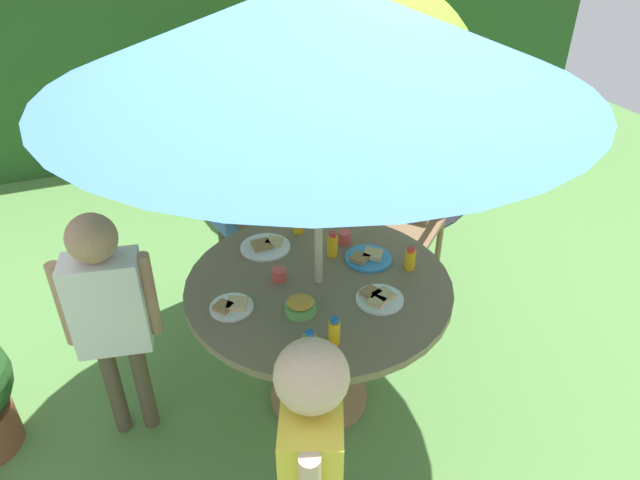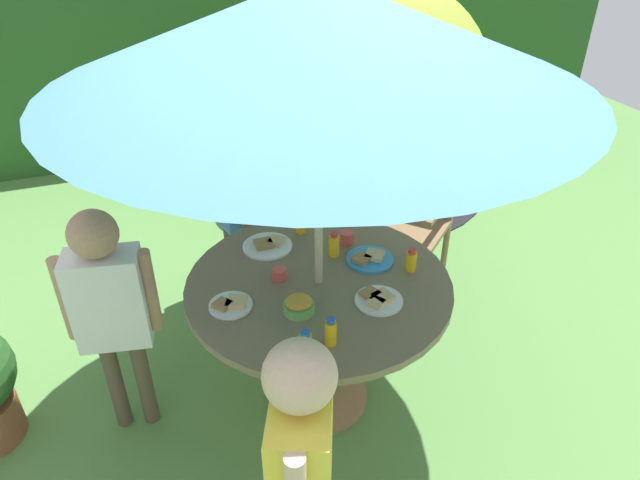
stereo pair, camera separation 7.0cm
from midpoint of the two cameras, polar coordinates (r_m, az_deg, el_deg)
name	(u,v)px [view 2 (the right image)]	position (r m, az deg, el deg)	size (l,w,h in m)	color
ground_plane	(319,398)	(3.11, 0.56, -15.52)	(10.00, 10.00, 0.02)	#548442
hedge_backdrop	(187,47)	(5.84, -12.77, 18.31)	(9.00, 0.70, 1.90)	#285623
garden_table	(319,311)	(2.70, 0.63, -7.08)	(1.21, 1.21, 0.75)	#93704C
patio_umbrella	(318,33)	(2.13, 0.84, 19.98)	(2.02, 2.02, 2.03)	#B7AD8C
wooden_chair	(411,208)	(3.69, 9.64, 3.15)	(0.68, 0.68, 0.95)	brown
dome_tent	(367,88)	(4.83, 5.18, 14.87)	(2.53, 2.53, 1.73)	#8CC633
child_in_blue_shirt	(230,180)	(3.27, -8.37, 5.93)	(0.26, 0.45, 1.35)	brown
child_in_white_shirt	(109,299)	(2.62, -19.57, -5.61)	(0.40, 0.23, 1.20)	brown
child_in_yellow_shirt	(302,457)	(1.87, -0.68, -20.82)	(0.29, 0.40, 1.25)	brown
snack_bowl	(299,305)	(2.41, -1.27, -6.56)	(0.13, 0.13, 0.07)	#66B259
plate_front_edge	(268,245)	(2.83, -4.52, -0.52)	(0.25, 0.25, 0.03)	white
plate_near_left	(369,258)	(2.74, 5.69, -1.85)	(0.23, 0.23, 0.03)	#338CD8
plate_far_right	(231,304)	(2.47, -8.09, -6.38)	(0.19, 0.19, 0.03)	white
plate_far_left	(378,299)	(2.49, 6.62, -5.90)	(0.21, 0.21, 0.03)	white
juice_bottle_near_right	(301,222)	(2.92, -1.23, 1.80)	(0.05, 0.05, 0.13)	yellow
juice_bottle_center_front	(305,346)	(2.18, -0.53, -10.51)	(0.05, 0.05, 0.13)	yellow
juice_bottle_center_back	(411,260)	(2.68, 9.84, -2.03)	(0.05, 0.05, 0.11)	yellow
juice_bottle_mid_left	(334,245)	(2.74, 2.14, -0.50)	(0.05, 0.05, 0.13)	yellow
juice_bottle_mid_right	(331,332)	(2.24, 1.99, -9.17)	(0.05, 0.05, 0.13)	yellow
cup_near	(279,274)	(2.60, -3.32, -3.39)	(0.07, 0.07, 0.06)	#E04C47
cup_far	(347,238)	(2.84, 3.40, 0.20)	(0.07, 0.07, 0.07)	#E04C47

